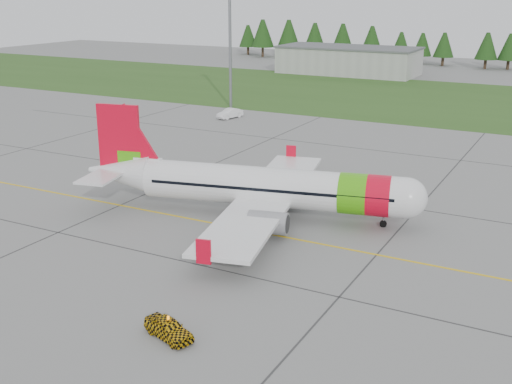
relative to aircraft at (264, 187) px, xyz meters
The scene contains 9 objects.
ground 12.16m from the aircraft, 81.72° to the right, with size 320.00×320.00×0.00m, color gray.
aircraft is the anchor object (origin of this frame).
follow_me_car 21.78m from the aircraft, 77.35° to the right, with size 1.41×1.20×3.51m, color #ECB50D.
service_van 45.60m from the aircraft, 124.07° to the left, with size 1.61×1.52×4.60m, color white.
grass_strip 70.35m from the aircraft, 88.61° to the left, with size 320.00×50.00×0.03m, color #30561E.
taxi_guideline 4.92m from the aircraft, 65.40° to the right, with size 120.00×0.25×0.02m, color gold.
hangar_west 102.27m from the aircraft, 106.06° to the left, with size 32.00×14.00×6.00m, color #A8A8A3.
floodlight_mast 55.78m from the aircraft, 123.21° to the left, with size 0.50×0.50×20.00m, color slate.
treeline 126.31m from the aircraft, 89.23° to the left, with size 160.00×8.00×10.00m, color #1C3F14, non-canonical shape.
Camera 1 is at (23.12, -36.37, 19.50)m, focal length 45.00 mm.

